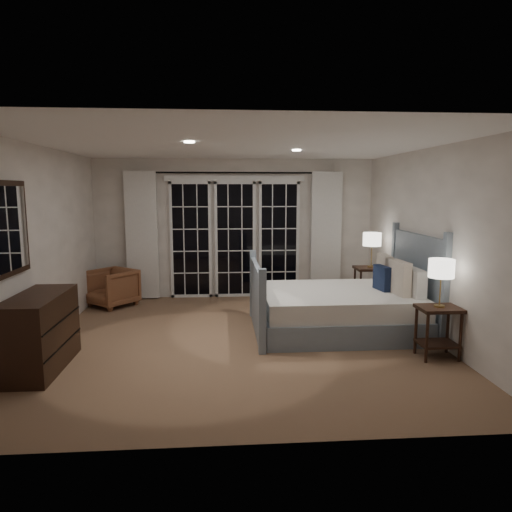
{
  "coord_description": "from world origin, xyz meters",
  "views": [
    {
      "loc": [
        -0.24,
        -5.77,
        1.95
      ],
      "look_at": [
        0.22,
        0.4,
        1.05
      ],
      "focal_mm": 32.0,
      "sensor_mm": 36.0,
      "label": 1
    }
  ],
  "objects": [
    {
      "name": "floor",
      "position": [
        0.0,
        0.0,
        0.0
      ],
      "size": [
        5.0,
        5.0,
        0.0
      ],
      "primitive_type": "plane",
      "color": "brown",
      "rests_on": "ground"
    },
    {
      "name": "ceiling",
      "position": [
        0.0,
        0.0,
        2.5
      ],
      "size": [
        5.0,
        5.0,
        0.0
      ],
      "primitive_type": "plane",
      "rotation": [
        3.14,
        0.0,
        0.0
      ],
      "color": "white",
      "rests_on": "wall_back"
    },
    {
      "name": "wall_left",
      "position": [
        -2.5,
        0.0,
        1.25
      ],
      "size": [
        0.02,
        5.0,
        2.5
      ],
      "primitive_type": "cube",
      "color": "white",
      "rests_on": "floor"
    },
    {
      "name": "wall_right",
      "position": [
        2.5,
        0.0,
        1.25
      ],
      "size": [
        0.02,
        5.0,
        2.5
      ],
      "primitive_type": "cube",
      "color": "white",
      "rests_on": "floor"
    },
    {
      "name": "wall_back",
      "position": [
        0.0,
        2.5,
        1.25
      ],
      "size": [
        5.0,
        0.02,
        2.5
      ],
      "primitive_type": "cube",
      "color": "white",
      "rests_on": "floor"
    },
    {
      "name": "wall_front",
      "position": [
        0.0,
        -2.5,
        1.25
      ],
      "size": [
        5.0,
        0.02,
        2.5
      ],
      "primitive_type": "cube",
      "color": "white",
      "rests_on": "floor"
    },
    {
      "name": "french_doors",
      "position": [
        0.0,
        2.46,
        1.09
      ],
      "size": [
        2.5,
        0.04,
        2.2
      ],
      "color": "black",
      "rests_on": "wall_back"
    },
    {
      "name": "curtain_rod",
      "position": [
        0.0,
        2.4,
        2.25
      ],
      "size": [
        3.5,
        0.03,
        0.03
      ],
      "primitive_type": "cylinder",
      "rotation": [
        0.0,
        1.57,
        0.0
      ],
      "color": "black",
      "rests_on": "wall_back"
    },
    {
      "name": "curtain_left",
      "position": [
        -1.65,
        2.38,
        1.15
      ],
      "size": [
        0.55,
        0.1,
        2.25
      ],
      "primitive_type": "cube",
      "color": "silver",
      "rests_on": "curtain_rod"
    },
    {
      "name": "curtain_right",
      "position": [
        1.65,
        2.38,
        1.15
      ],
      "size": [
        0.55,
        0.1,
        2.25
      ],
      "primitive_type": "cube",
      "color": "silver",
      "rests_on": "curtain_rod"
    },
    {
      "name": "downlight_a",
      "position": [
        0.8,
        0.6,
        2.49
      ],
      "size": [
        0.12,
        0.12,
        0.01
      ],
      "primitive_type": "cylinder",
      "color": "white",
      "rests_on": "ceiling"
    },
    {
      "name": "downlight_b",
      "position": [
        -0.6,
        -0.4,
        2.49
      ],
      "size": [
        0.12,
        0.12,
        0.01
      ],
      "primitive_type": "cylinder",
      "color": "white",
      "rests_on": "ceiling"
    },
    {
      "name": "bed",
      "position": [
        1.41,
        0.3,
        0.34
      ],
      "size": [
        2.3,
        1.65,
        1.34
      ],
      "color": "slate",
      "rests_on": "floor"
    },
    {
      "name": "nightstand_left",
      "position": [
        2.26,
        -0.81,
        0.4
      ],
      "size": [
        0.47,
        0.37,
        0.61
      ],
      "color": "black",
      "rests_on": "floor"
    },
    {
      "name": "nightstand_right",
      "position": [
        2.23,
        1.53,
        0.45
      ],
      "size": [
        0.52,
        0.42,
        0.68
      ],
      "color": "black",
      "rests_on": "floor"
    },
    {
      "name": "lamp_left",
      "position": [
        2.26,
        -0.81,
        1.05
      ],
      "size": [
        0.29,
        0.29,
        0.56
      ],
      "color": "#AB8744",
      "rests_on": "nightstand_left"
    },
    {
      "name": "lamp_right",
      "position": [
        2.23,
        1.53,
        1.14
      ],
      "size": [
        0.3,
        0.3,
        0.58
      ],
      "color": "#AB8744",
      "rests_on": "nightstand_right"
    },
    {
      "name": "armchair",
      "position": [
        -2.1,
        1.91,
        0.32
      ],
      "size": [
        0.96,
        0.97,
        0.63
      ],
      "primitive_type": "imported",
      "rotation": [
        0.0,
        0.0,
        -0.7
      ],
      "color": "brown",
      "rests_on": "floor"
    },
    {
      "name": "dresser",
      "position": [
        -2.23,
        -0.82,
        0.41
      ],
      "size": [
        0.5,
        1.17,
        0.83
      ],
      "color": "black",
      "rests_on": "floor"
    },
    {
      "name": "mirror",
      "position": [
        -2.47,
        -0.82,
        1.55
      ],
      "size": [
        0.05,
        0.85,
        1.0
      ],
      "color": "black",
      "rests_on": "wall_left"
    }
  ]
}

